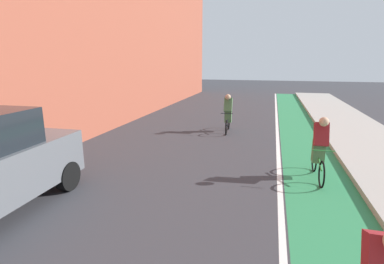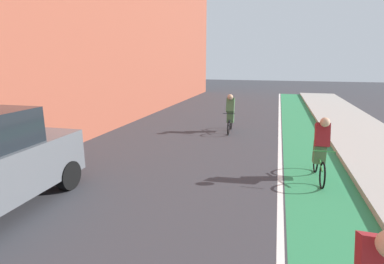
% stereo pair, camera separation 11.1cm
% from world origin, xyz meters
% --- Properties ---
extents(ground_plane, '(77.30, 77.30, 0.00)m').
position_xyz_m(ground_plane, '(0.00, 13.57, 0.00)').
color(ground_plane, '#38383D').
extents(bike_lane_paint, '(1.60, 35.14, 0.00)m').
position_xyz_m(bike_lane_paint, '(3.31, 15.57, 0.00)').
color(bike_lane_paint, '#2D8451').
rests_on(bike_lane_paint, ground).
extents(lane_divider_stripe, '(0.12, 35.14, 0.00)m').
position_xyz_m(lane_divider_stripe, '(2.41, 15.57, 0.00)').
color(lane_divider_stripe, white).
rests_on(lane_divider_stripe, ground).
extents(sidewalk_right, '(2.77, 35.14, 0.14)m').
position_xyz_m(sidewalk_right, '(5.49, 15.57, 0.07)').
color(sidewalk_right, '#A8A59E').
rests_on(sidewalk_right, ground).
extents(cyclist_trailing, '(0.48, 1.68, 1.60)m').
position_xyz_m(cyclist_trailing, '(3.30, 12.87, 0.84)').
color(cyclist_trailing, black).
rests_on(cyclist_trailing, ground).
extents(cyclist_far, '(0.48, 1.66, 1.58)m').
position_xyz_m(cyclist_far, '(0.42, 17.26, 0.84)').
color(cyclist_far, black).
rests_on(cyclist_far, ground).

